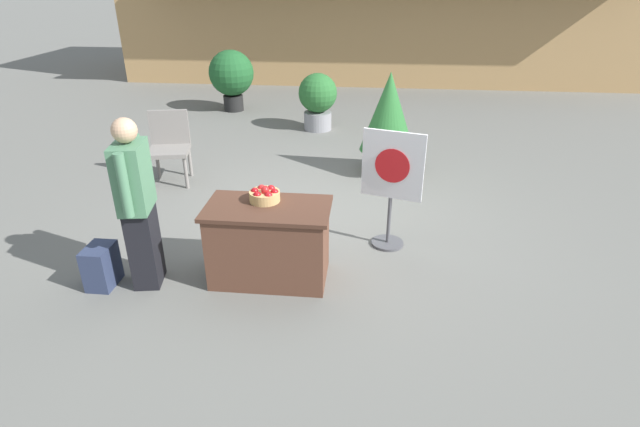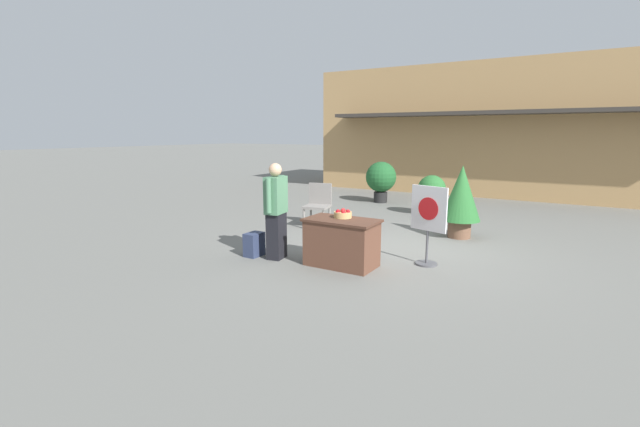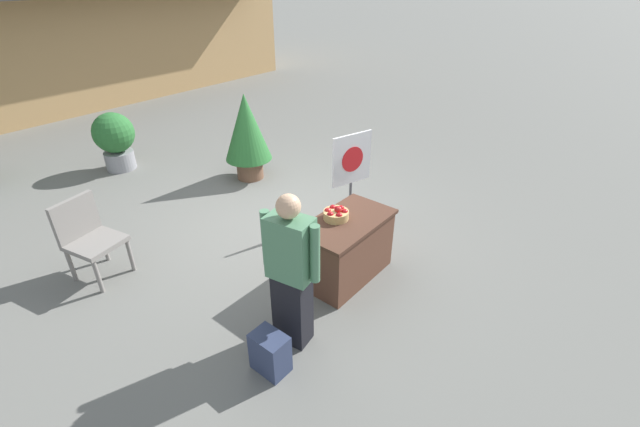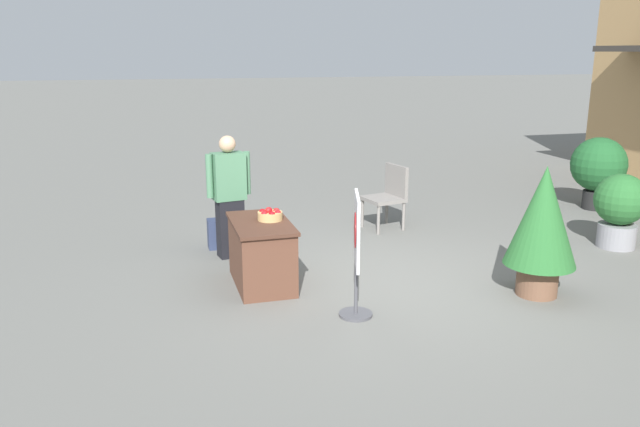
# 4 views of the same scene
# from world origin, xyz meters

# --- Properties ---
(ground_plane) EXTENTS (120.00, 120.00, 0.00)m
(ground_plane) POSITION_xyz_m (0.00, 0.00, 0.00)
(ground_plane) COLOR slate
(storefront_building) EXTENTS (13.79, 5.45, 4.49)m
(storefront_building) POSITION_xyz_m (0.77, 9.94, 2.25)
(storefront_building) COLOR tan
(storefront_building) RESTS_ON ground_plane
(display_table) EXTENTS (1.19, 0.67, 0.78)m
(display_table) POSITION_xyz_m (-0.37, -1.38, 0.39)
(display_table) COLOR brown
(display_table) RESTS_ON ground_plane
(apple_basket) EXTENTS (0.30, 0.30, 0.16)m
(apple_basket) POSITION_xyz_m (-0.42, -1.26, 0.85)
(apple_basket) COLOR tan
(apple_basket) RESTS_ON display_table
(person_visitor) EXTENTS (0.33, 0.60, 1.66)m
(person_visitor) POSITION_xyz_m (-1.55, -1.59, 0.85)
(person_visitor) COLOR black
(person_visitor) RESTS_ON ground_plane
(backpack) EXTENTS (0.24, 0.34, 0.42)m
(backpack) POSITION_xyz_m (-1.97, -1.69, 0.21)
(backpack) COLOR #2D3856
(backpack) RESTS_ON ground_plane
(poster_board) EXTENTS (0.65, 0.36, 1.32)m
(poster_board) POSITION_xyz_m (0.81, -0.60, 0.74)
(poster_board) COLOR #4C4C51
(poster_board) RESTS_ON ground_plane
(patio_chair) EXTENTS (0.65, 0.65, 1.00)m
(patio_chair) POSITION_xyz_m (-2.29, 1.01, 0.57)
(patio_chair) COLOR gray
(patio_chair) RESTS_ON ground_plane
(potted_plant_near_right) EXTENTS (0.81, 0.81, 1.51)m
(potted_plant_near_right) POSITION_xyz_m (0.81, 1.61, 0.87)
(potted_plant_near_right) COLOR brown
(potted_plant_near_right) RESTS_ON ground_plane
(potted_plant_near_left) EXTENTS (0.73, 0.73, 1.07)m
(potted_plant_near_left) POSITION_xyz_m (-0.45, 3.79, 0.60)
(potted_plant_near_left) COLOR gray
(potted_plant_near_left) RESTS_ON ground_plane
(potted_plant_far_left) EXTENTS (0.95, 0.95, 1.28)m
(potted_plant_far_left) POSITION_xyz_m (-2.44, 5.03, 0.76)
(potted_plant_far_left) COLOR black
(potted_plant_far_left) RESTS_ON ground_plane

